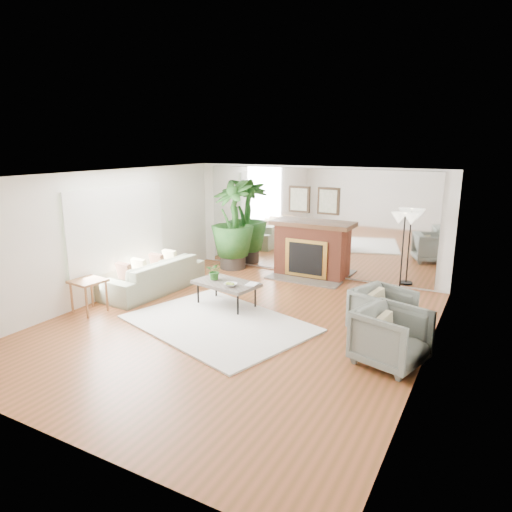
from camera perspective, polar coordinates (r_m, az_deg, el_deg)
The scene contains 18 objects.
ground at distance 7.80m, azimuth -2.56°, elevation -8.65°, with size 7.00×7.00×0.00m, color brown.
wall_left at distance 9.29m, azimuth -18.69°, elevation 2.36°, with size 0.02×7.00×2.50m, color white.
wall_right at distance 6.45m, azimuth 20.76°, elevation -2.70°, with size 0.02×7.00×2.50m, color white.
wall_back at distance 10.50m, azimuth 7.24°, elevation 4.26°, with size 6.00×0.02×2.50m, color white.
mirror_panel at distance 10.48m, azimuth 7.20°, elevation 4.24°, with size 5.40×0.04×2.40m, color silver.
window_panel at distance 9.52m, azimuth -16.86°, elevation 3.38°, with size 0.04×2.40×1.50m, color #B2E09E.
fireplace at distance 10.40m, azimuth 6.68°, elevation 0.86°, with size 1.85×0.83×2.05m.
area_rug at distance 7.86m, azimuth -4.75°, elevation -8.38°, with size 2.99×2.14×0.03m, color silver.
coffee_table at distance 8.54m, azimuth -3.76°, elevation -3.53°, with size 1.29×0.89×0.48m.
sofa at distance 9.67m, azimuth -12.70°, elevation -2.38°, with size 2.29×0.90×0.67m, color gray.
armchair_back at distance 7.61m, azimuth 15.51°, elevation -6.71°, with size 0.80×0.83×0.75m, color slate.
armchair_front at distance 6.63m, azimuth 16.54°, elevation -9.70°, with size 0.86×0.89×0.81m, color slate.
side_table at distance 8.75m, azimuth -20.23°, elevation -3.45°, with size 0.58×0.58×0.61m.
potted_ficus at distance 11.02m, azimuth -2.97°, elevation 4.29°, with size 1.25×1.25×2.16m.
floor_lamp at distance 9.54m, azimuth 18.07°, elevation 3.69°, with size 0.54×0.30×1.65m.
tabletop_plant at distance 8.65m, azimuth -5.17°, elevation -1.89°, with size 0.30×0.26×0.33m, color #346826.
fruit_bowl at distance 8.27m, azimuth -3.23°, elevation -3.60°, with size 0.23×0.23×0.06m, color #945E3B.
book at distance 8.38m, azimuth -1.11°, elevation -3.48°, with size 0.19×0.26×0.02m, color #945E3B.
Camera 1 is at (3.74, -6.16, 3.00)m, focal length 32.00 mm.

